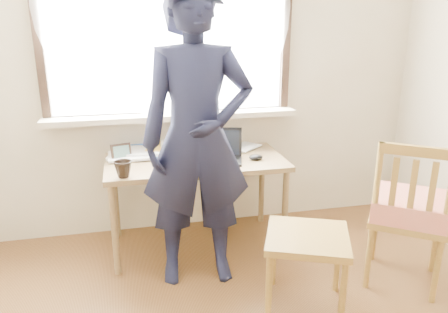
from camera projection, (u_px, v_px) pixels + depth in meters
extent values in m
cube|color=beige|center=(197.00, 63.00, 3.24)|extent=(3.50, 0.02, 2.60)
cube|color=white|center=(168.00, 21.00, 3.09)|extent=(1.70, 0.01, 1.30)
cube|color=black|center=(172.00, 115.00, 3.29)|extent=(1.82, 0.06, 0.06)
cube|color=black|center=(36.00, 21.00, 2.89)|extent=(0.06, 0.06, 1.30)
cube|color=black|center=(286.00, 21.00, 3.26)|extent=(0.06, 0.06, 1.30)
cube|color=beige|center=(173.00, 116.00, 3.22)|extent=(1.85, 0.20, 0.04)
cube|color=white|center=(169.00, 6.00, 2.99)|extent=(1.95, 0.02, 1.65)
cube|color=brown|center=(196.00, 162.00, 3.08)|extent=(1.25, 0.63, 0.04)
cylinder|color=brown|center=(115.00, 230.00, 2.81)|extent=(0.04, 0.04, 0.63)
cylinder|color=brown|center=(115.00, 198.00, 3.31)|extent=(0.04, 0.04, 0.63)
cylinder|color=brown|center=(285.00, 213.00, 3.06)|extent=(0.04, 0.04, 0.63)
cylinder|color=brown|center=(262.00, 186.00, 3.55)|extent=(0.04, 0.04, 0.63)
cube|color=black|center=(219.00, 160.00, 3.03)|extent=(0.35, 0.29, 0.02)
cube|color=black|center=(220.00, 142.00, 3.10)|extent=(0.32, 0.14, 0.21)
cube|color=black|center=(220.00, 142.00, 3.10)|extent=(0.28, 0.12, 0.17)
cube|color=black|center=(219.00, 160.00, 3.02)|extent=(0.30, 0.19, 0.00)
imported|color=white|center=(168.00, 146.00, 3.23)|extent=(0.16, 0.16, 0.09)
imported|color=black|center=(123.00, 169.00, 2.72)|extent=(0.16, 0.16, 0.11)
ellipsoid|color=black|center=(256.00, 157.00, 3.06)|extent=(0.10, 0.07, 0.04)
cube|color=#366BB1|center=(150.00, 153.00, 3.20)|extent=(0.31, 0.27, 0.02)
cube|color=white|center=(129.00, 154.00, 3.16)|extent=(0.25, 0.31, 0.02)
cube|color=white|center=(182.00, 154.00, 3.14)|extent=(0.31, 0.34, 0.02)
cube|color=white|center=(199.00, 146.00, 3.32)|extent=(0.27, 0.29, 0.02)
cube|color=white|center=(171.00, 150.00, 3.22)|extent=(0.30, 0.31, 0.02)
cube|color=white|center=(129.00, 154.00, 3.12)|extent=(0.35, 0.31, 0.01)
cube|color=maroon|center=(197.00, 144.00, 3.32)|extent=(0.29, 0.31, 0.02)
cube|color=white|center=(132.00, 150.00, 3.17)|extent=(0.29, 0.31, 0.02)
imported|color=white|center=(140.00, 151.00, 3.22)|extent=(0.26, 0.33, 0.03)
imported|color=white|center=(235.00, 145.00, 3.38)|extent=(0.29, 0.28, 0.02)
cube|color=black|center=(121.00, 153.00, 3.04)|extent=(0.14, 0.05, 0.11)
cube|color=#35652D|center=(121.00, 153.00, 3.04)|extent=(0.11, 0.03, 0.08)
cube|color=olive|center=(308.00, 238.00, 2.45)|extent=(0.59, 0.58, 0.04)
cylinder|color=olive|center=(269.00, 289.00, 2.38)|extent=(0.04, 0.04, 0.42)
cylinder|color=olive|center=(273.00, 254.00, 2.73)|extent=(0.04, 0.04, 0.42)
cylinder|color=olive|center=(343.00, 297.00, 2.32)|extent=(0.04, 0.04, 0.42)
cylinder|color=olive|center=(338.00, 260.00, 2.66)|extent=(0.04, 0.04, 0.42)
cube|color=olive|center=(407.00, 218.00, 2.72)|extent=(0.61, 0.60, 0.04)
cylinder|color=olive|center=(435.00, 243.00, 2.87)|extent=(0.04, 0.04, 0.41)
cylinder|color=olive|center=(436.00, 271.00, 2.56)|extent=(0.04, 0.04, 0.41)
cylinder|color=olive|center=(374.00, 232.00, 3.02)|extent=(0.04, 0.04, 0.41)
cylinder|color=olive|center=(369.00, 258.00, 2.70)|extent=(0.04, 0.04, 0.41)
cylinder|color=olive|center=(377.00, 184.00, 2.54)|extent=(0.04, 0.04, 0.50)
cube|color=olive|center=(418.00, 151.00, 2.40)|extent=(0.34, 0.27, 0.06)
cube|color=olive|center=(431.00, 196.00, 2.44)|extent=(0.04, 0.04, 0.40)
cube|color=olive|center=(412.00, 193.00, 2.48)|extent=(0.04, 0.04, 0.40)
cube|color=olive|center=(393.00, 191.00, 2.52)|extent=(0.04, 0.04, 0.40)
cube|color=red|center=(409.00, 206.00, 2.69)|extent=(0.59, 0.59, 0.13)
imported|color=black|center=(197.00, 140.00, 2.62)|extent=(0.70, 0.48, 1.85)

